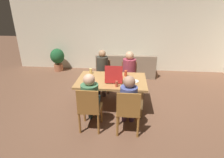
# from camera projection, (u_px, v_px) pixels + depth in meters

# --- Properties ---
(ground_plane) EXTENTS (20.00, 20.00, 0.00)m
(ground_plane) POSITION_uv_depth(u_px,v_px,m) (112.00, 107.00, 4.53)
(ground_plane) COLOR brown
(back_wall) EXTENTS (7.92, 0.12, 2.95)m
(back_wall) POSITION_uv_depth(u_px,v_px,m) (119.00, 30.00, 6.61)
(back_wall) COLOR silver
(back_wall) RESTS_ON ground
(dining_table) EXTENTS (1.61, 1.05, 0.73)m
(dining_table) POSITION_uv_depth(u_px,v_px,m) (112.00, 84.00, 4.30)
(dining_table) COLOR #AD7C44
(dining_table) RESTS_ON ground
(chair_0) EXTENTS (0.43, 0.39, 0.90)m
(chair_0) POSITION_uv_depth(u_px,v_px,m) (103.00, 75.00, 5.25)
(chair_0) COLOR brown
(chair_0) RESTS_ON ground
(person_0) EXTENTS (0.32, 0.55, 1.22)m
(person_0) POSITION_uv_depth(u_px,v_px,m) (102.00, 69.00, 5.03)
(person_0) COLOR #3D3438
(person_0) RESTS_ON ground
(chair_1) EXTENTS (0.45, 0.39, 0.85)m
(chair_1) POSITION_uv_depth(u_px,v_px,m) (129.00, 75.00, 5.19)
(chair_1) COLOR brown
(chair_1) RESTS_ON ground
(person_1) EXTENTS (0.35, 0.53, 1.20)m
(person_1) POSITION_uv_depth(u_px,v_px,m) (129.00, 69.00, 4.99)
(person_1) COLOR #3E383F
(person_1) RESTS_ON ground
(chair_2) EXTENTS (0.45, 0.41, 0.94)m
(chair_2) POSITION_uv_depth(u_px,v_px,m) (128.00, 111.00, 3.41)
(chair_2) COLOR olive
(chair_2) RESTS_ON ground
(person_2) EXTENTS (0.32, 0.55, 1.19)m
(person_2) POSITION_uv_depth(u_px,v_px,m) (129.00, 98.00, 3.47)
(person_2) COLOR #442D46
(person_2) RESTS_ON ground
(chair_3) EXTENTS (0.43, 0.45, 0.94)m
(chair_3) POSITION_uv_depth(u_px,v_px,m) (89.00, 108.00, 3.50)
(chair_3) COLOR olive
(chair_3) RESTS_ON ground
(person_3) EXTENTS (0.34, 0.55, 1.18)m
(person_3) POSITION_uv_depth(u_px,v_px,m) (91.00, 96.00, 3.57)
(person_3) COLOR #2D4040
(person_3) RESTS_ON ground
(pizza_box_0) EXTENTS (0.39, 0.46, 0.40)m
(pizza_box_0) POSITION_uv_depth(u_px,v_px,m) (114.00, 78.00, 4.18)
(pizza_box_0) COLOR red
(pizza_box_0) RESTS_ON dining_table
(plate_0) EXTENTS (0.23, 0.23, 0.01)m
(plate_0) POSITION_uv_depth(u_px,v_px,m) (134.00, 81.00, 4.15)
(plate_0) COLOR white
(plate_0) RESTS_ON dining_table
(plate_1) EXTENTS (0.23, 0.23, 0.03)m
(plate_1) POSITION_uv_depth(u_px,v_px,m) (90.00, 82.00, 4.10)
(plate_1) COLOR white
(plate_1) RESTS_ON dining_table
(drinking_glass_0) EXTENTS (0.07, 0.07, 0.15)m
(drinking_glass_0) POSITION_uv_depth(u_px,v_px,m) (126.00, 73.00, 4.42)
(drinking_glass_0) COLOR #BE4529
(drinking_glass_0) RESTS_ON dining_table
(drinking_glass_1) EXTENTS (0.06, 0.06, 0.13)m
(drinking_glass_1) POSITION_uv_depth(u_px,v_px,m) (117.00, 84.00, 3.86)
(drinking_glass_1) COLOR #B14632
(drinking_glass_1) RESTS_ON dining_table
(drinking_glass_2) EXTENTS (0.07, 0.07, 0.10)m
(drinking_glass_2) POSITION_uv_depth(u_px,v_px,m) (117.00, 71.00, 4.61)
(drinking_glass_2) COLOR #E5C461
(drinking_glass_2) RESTS_ON dining_table
(drinking_glass_3) EXTENTS (0.07, 0.07, 0.13)m
(drinking_glass_3) POSITION_uv_depth(u_px,v_px,m) (91.00, 71.00, 4.59)
(drinking_glass_3) COLOR #DEC066
(drinking_glass_3) RESTS_ON dining_table
(couch) EXTENTS (2.02, 0.87, 0.79)m
(couch) POSITION_uv_depth(u_px,v_px,m) (126.00, 67.00, 6.47)
(couch) COLOR #89745D
(couch) RESTS_ON ground
(potted_plant) EXTENTS (0.51, 0.51, 0.85)m
(potted_plant) POSITION_uv_depth(u_px,v_px,m) (58.00, 58.00, 6.79)
(potted_plant) COLOR #B56C4A
(potted_plant) RESTS_ON ground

